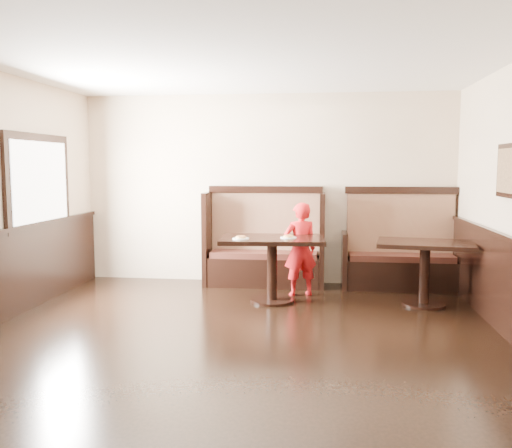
% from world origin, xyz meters
% --- Properties ---
extents(ground, '(7.00, 7.00, 0.00)m').
position_xyz_m(ground, '(0.00, 0.00, 0.00)').
color(ground, black).
rests_on(ground, ground).
extents(room_shell, '(7.00, 7.00, 7.00)m').
position_xyz_m(room_shell, '(-0.30, 0.28, 0.67)').
color(room_shell, beige).
rests_on(room_shell, ground).
extents(booth_main, '(1.75, 0.72, 1.45)m').
position_xyz_m(booth_main, '(0.00, 3.30, 0.53)').
color(booth_main, black).
rests_on(booth_main, ground).
extents(booth_neighbor, '(1.65, 0.72, 1.45)m').
position_xyz_m(booth_neighbor, '(1.95, 3.29, 0.48)').
color(booth_neighbor, black).
rests_on(booth_neighbor, ground).
extents(table_main, '(1.37, 0.92, 0.84)m').
position_xyz_m(table_main, '(0.21, 2.29, 0.64)').
color(table_main, black).
rests_on(table_main, ground).
extents(table_neighbor, '(1.25, 0.91, 0.81)m').
position_xyz_m(table_neighbor, '(2.12, 2.35, 0.60)').
color(table_neighbor, black).
rests_on(table_neighbor, ground).
extents(child, '(0.54, 0.45, 1.26)m').
position_xyz_m(child, '(0.55, 2.69, 0.63)').
color(child, red).
rests_on(child, ground).
extents(pizza_plate_left, '(0.21, 0.21, 0.04)m').
position_xyz_m(pizza_plate_left, '(-0.17, 2.09, 0.85)').
color(pizza_plate_left, white).
rests_on(pizza_plate_left, table_main).
extents(pizza_plate_right, '(0.21, 0.21, 0.04)m').
position_xyz_m(pizza_plate_right, '(0.42, 2.25, 0.85)').
color(pizza_plate_right, white).
rests_on(pizza_plate_right, table_main).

